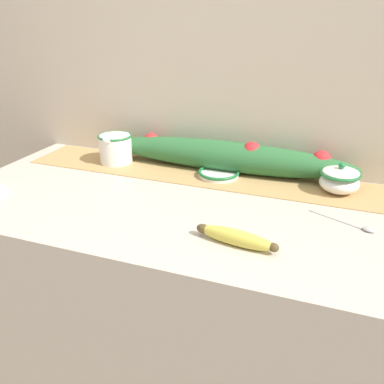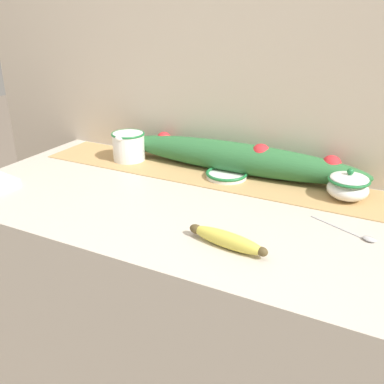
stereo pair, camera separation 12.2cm
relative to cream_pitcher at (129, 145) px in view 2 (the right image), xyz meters
name	(u,v)px [view 2 (the right image)]	position (x,y,z in m)	size (l,w,h in m)	color
countertop	(198,327)	(0.41, -0.23, -0.52)	(1.55, 0.71, 0.92)	beige
back_wall	(248,89)	(0.41, 0.14, 0.22)	(2.35, 0.04, 2.40)	beige
table_runner	(229,178)	(0.41, 0.00, -0.06)	(1.42, 0.23, 0.00)	tan
cream_pitcher	(129,145)	(0.00, 0.00, 0.00)	(0.12, 0.14, 0.11)	white
sugar_bowl	(348,186)	(0.79, 0.00, -0.01)	(0.12, 0.12, 0.10)	white
small_dish	(227,175)	(0.40, 0.00, -0.05)	(0.14, 0.14, 0.02)	white
banana	(227,240)	(0.58, -0.42, -0.04)	(0.22, 0.07, 0.04)	#DBCC4C
spoon	(363,237)	(0.87, -0.23, -0.05)	(0.18, 0.09, 0.01)	#B7B7BC
poinsettia_garland	(237,157)	(0.41, 0.06, 0.00)	(0.90, 0.12, 0.12)	#2D6B38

